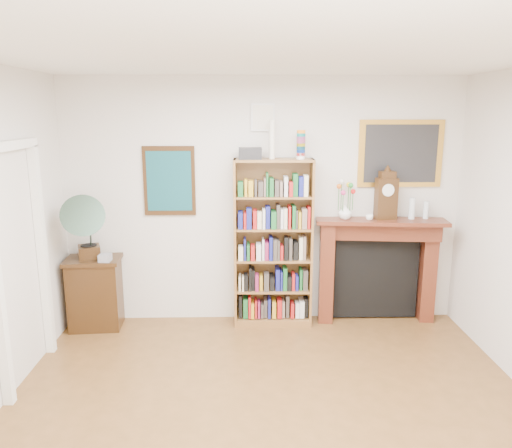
{
  "coord_description": "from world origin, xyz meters",
  "views": [
    {
      "loc": [
        -0.21,
        -3.11,
        2.41
      ],
      "look_at": [
        -0.1,
        1.6,
        1.35
      ],
      "focal_mm": 35.0,
      "sensor_mm": 36.0,
      "label": 1
    }
  ],
  "objects_px": {
    "fireplace": "(377,260)",
    "mantel_clock": "(386,196)",
    "cd_stack": "(105,258)",
    "bottle_right": "(426,210)",
    "bookshelf": "(273,234)",
    "side_cabinet": "(95,293)",
    "teacup": "(369,217)",
    "bottle_left": "(412,208)",
    "gramophone": "(83,223)",
    "flower_vase": "(345,212)"
  },
  "relations": [
    {
      "from": "fireplace",
      "to": "mantel_clock",
      "type": "relative_size",
      "value": 2.74
    },
    {
      "from": "mantel_clock",
      "to": "cd_stack",
      "type": "bearing_deg",
      "value": 176.38
    },
    {
      "from": "cd_stack",
      "to": "bottle_right",
      "type": "relative_size",
      "value": 0.6
    },
    {
      "from": "bookshelf",
      "to": "side_cabinet",
      "type": "height_order",
      "value": "bookshelf"
    },
    {
      "from": "bottle_right",
      "to": "teacup",
      "type": "bearing_deg",
      "value": -174.23
    },
    {
      "from": "bottle_left",
      "to": "bottle_right",
      "type": "height_order",
      "value": "bottle_left"
    },
    {
      "from": "cd_stack",
      "to": "mantel_clock",
      "type": "bearing_deg",
      "value": 3.69
    },
    {
      "from": "fireplace",
      "to": "gramophone",
      "type": "xyz_separation_m",
      "value": [
        -3.27,
        -0.24,
        0.51
      ]
    },
    {
      "from": "teacup",
      "to": "bottle_left",
      "type": "relative_size",
      "value": 0.34
    },
    {
      "from": "mantel_clock",
      "to": "gramophone",
      "type": "bearing_deg",
      "value": 175.98
    },
    {
      "from": "bookshelf",
      "to": "mantel_clock",
      "type": "xyz_separation_m",
      "value": [
        1.26,
        0.02,
        0.42
      ]
    },
    {
      "from": "bottle_left",
      "to": "flower_vase",
      "type": "bearing_deg",
      "value": 179.15
    },
    {
      "from": "cd_stack",
      "to": "bottle_left",
      "type": "bearing_deg",
      "value": 3.48
    },
    {
      "from": "side_cabinet",
      "to": "bookshelf",
      "type": "bearing_deg",
      "value": -2.38
    },
    {
      "from": "cd_stack",
      "to": "bottle_left",
      "type": "relative_size",
      "value": 0.5
    },
    {
      "from": "side_cabinet",
      "to": "flower_vase",
      "type": "bearing_deg",
      "value": -2.04
    },
    {
      "from": "side_cabinet",
      "to": "bottle_right",
      "type": "height_order",
      "value": "bottle_right"
    },
    {
      "from": "fireplace",
      "to": "bottle_left",
      "type": "distance_m",
      "value": 0.71
    },
    {
      "from": "cd_stack",
      "to": "side_cabinet",
      "type": "bearing_deg",
      "value": 145.44
    },
    {
      "from": "cd_stack",
      "to": "bottle_right",
      "type": "distance_m",
      "value": 3.61
    },
    {
      "from": "side_cabinet",
      "to": "cd_stack",
      "type": "bearing_deg",
      "value": -38.64
    },
    {
      "from": "gramophone",
      "to": "bottle_left",
      "type": "distance_m",
      "value": 3.63
    },
    {
      "from": "gramophone",
      "to": "flower_vase",
      "type": "bearing_deg",
      "value": -15.67
    },
    {
      "from": "side_cabinet",
      "to": "fireplace",
      "type": "distance_m",
      "value": 3.25
    },
    {
      "from": "teacup",
      "to": "mantel_clock",
      "type": "bearing_deg",
      "value": 14.95
    },
    {
      "from": "cd_stack",
      "to": "flower_vase",
      "type": "xyz_separation_m",
      "value": [
        2.66,
        0.22,
        0.45
      ]
    },
    {
      "from": "gramophone",
      "to": "cd_stack",
      "type": "distance_m",
      "value": 0.44
    },
    {
      "from": "mantel_clock",
      "to": "flower_vase",
      "type": "height_order",
      "value": "mantel_clock"
    },
    {
      "from": "fireplace",
      "to": "side_cabinet",
      "type": "bearing_deg",
      "value": -171.86
    },
    {
      "from": "flower_vase",
      "to": "bottle_left",
      "type": "distance_m",
      "value": 0.75
    },
    {
      "from": "side_cabinet",
      "to": "bottle_right",
      "type": "relative_size",
      "value": 4.08
    },
    {
      "from": "bookshelf",
      "to": "cd_stack",
      "type": "distance_m",
      "value": 1.87
    },
    {
      "from": "side_cabinet",
      "to": "fireplace",
      "type": "relative_size",
      "value": 0.55
    },
    {
      "from": "gramophone",
      "to": "bottle_left",
      "type": "bearing_deg",
      "value": -16.71
    },
    {
      "from": "fireplace",
      "to": "bottle_left",
      "type": "relative_size",
      "value": 6.17
    },
    {
      "from": "gramophone",
      "to": "bottle_left",
      "type": "height_order",
      "value": "gramophone"
    },
    {
      "from": "fireplace",
      "to": "teacup",
      "type": "bearing_deg",
      "value": -139.66
    },
    {
      "from": "flower_vase",
      "to": "teacup",
      "type": "bearing_deg",
      "value": -14.66
    },
    {
      "from": "fireplace",
      "to": "flower_vase",
      "type": "height_order",
      "value": "flower_vase"
    },
    {
      "from": "bookshelf",
      "to": "mantel_clock",
      "type": "height_order",
      "value": "bookshelf"
    },
    {
      "from": "bookshelf",
      "to": "fireplace",
      "type": "xyz_separation_m",
      "value": [
        1.22,
        0.07,
        -0.34
      ]
    },
    {
      "from": "cd_stack",
      "to": "bottle_left",
      "type": "distance_m",
      "value": 3.45
    },
    {
      "from": "bookshelf",
      "to": "flower_vase",
      "type": "relative_size",
      "value": 13.62
    },
    {
      "from": "bookshelf",
      "to": "fireplace",
      "type": "bearing_deg",
      "value": 4.68
    },
    {
      "from": "fireplace",
      "to": "cd_stack",
      "type": "bearing_deg",
      "value": -169.54
    },
    {
      "from": "side_cabinet",
      "to": "bottle_left",
      "type": "bearing_deg",
      "value": -2.65
    },
    {
      "from": "cd_stack",
      "to": "teacup",
      "type": "bearing_deg",
      "value": 2.95
    },
    {
      "from": "cd_stack",
      "to": "teacup",
      "type": "height_order",
      "value": "teacup"
    },
    {
      "from": "side_cabinet",
      "to": "bottle_right",
      "type": "distance_m",
      "value": 3.86
    },
    {
      "from": "side_cabinet",
      "to": "teacup",
      "type": "height_order",
      "value": "teacup"
    }
  ]
}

